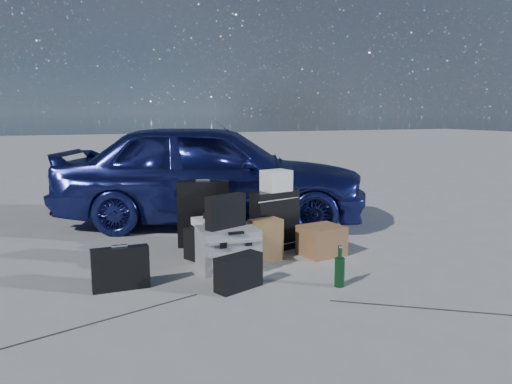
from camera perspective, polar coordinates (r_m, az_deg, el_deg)
ground at (r=4.43m, az=0.74°, el=-9.53°), size 60.00×60.00×0.00m
car at (r=6.36m, az=-5.06°, el=2.20°), size 4.16×2.98×1.31m
pelican_case at (r=4.58m, az=-3.25°, el=-6.44°), size 0.55×0.46×0.38m
laptop_bag at (r=4.52m, az=-3.48°, el=-2.22°), size 0.41×0.24×0.30m
briefcase at (r=4.19m, az=-15.23°, el=-8.44°), size 0.45×0.10×0.35m
suitcase_left at (r=5.34m, az=-6.02°, el=-2.48°), size 0.57×0.36×0.70m
suitcase_right at (r=5.15m, az=2.14°, el=-3.31°), size 0.55×0.31×0.62m
white_carton at (r=5.09m, az=2.33°, el=1.31°), size 0.31×0.27×0.21m
duffel_bag at (r=5.01m, az=-4.61°, el=-5.54°), size 0.66×0.48×0.30m
flat_box_white at (r=4.97m, az=-4.47°, el=-3.40°), size 0.46×0.36×0.08m
flat_box_black at (r=4.95m, az=-4.21°, el=-2.68°), size 0.31×0.27×0.06m
kraft_bag at (r=4.84m, az=1.10°, el=-5.47°), size 0.32×0.22×0.40m
cardboard_box at (r=5.05m, az=7.50°, el=-5.52°), size 0.44×0.40×0.30m
messenger_bag at (r=4.08m, az=-2.01°, el=-9.13°), size 0.43×0.29×0.28m
green_bottle at (r=4.18m, az=9.54°, el=-8.45°), size 0.10×0.10×0.33m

